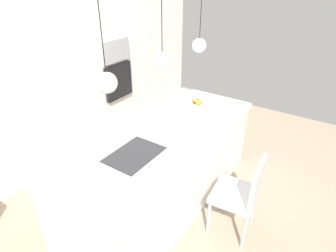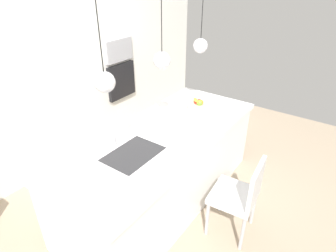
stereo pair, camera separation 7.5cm
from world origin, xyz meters
name	(u,v)px [view 2 (the right image)]	position (x,y,z in m)	size (l,w,h in m)	color
floor	(163,196)	(0.00, 0.00, 0.00)	(6.60, 6.60, 0.00)	tan
back_wall	(63,72)	(0.00, 1.65, 1.30)	(6.00, 0.10, 2.60)	silver
kitchen_island	(163,167)	(0.00, 0.00, 0.46)	(2.68, 1.08, 0.92)	white
sink_basin	(133,154)	(-0.49, 0.00, 0.91)	(0.56, 0.40, 0.02)	#2D2D30
faucet	(116,135)	(-0.49, 0.21, 1.06)	(0.02, 0.17, 0.22)	silver
fruit_bowl	(199,105)	(0.78, 0.00, 0.96)	(0.30, 0.30, 0.14)	beige
microwave	(119,50)	(0.99, 1.58, 1.41)	(0.54, 0.08, 0.34)	#9E9EA3
oven	(121,81)	(0.99, 1.58, 0.91)	(0.56, 0.08, 0.56)	black
chair_near	(240,194)	(0.03, -0.95, 0.52)	(0.49, 0.47, 0.91)	silver
pendant_light_left	(105,82)	(-0.74, 0.00, 1.74)	(0.17, 0.17, 0.77)	silver
pendant_light_center	(162,60)	(0.00, 0.00, 1.74)	(0.17, 0.17, 0.77)	silver
pendant_light_right	(201,45)	(0.74, 0.00, 1.74)	(0.17, 0.17, 0.77)	silver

